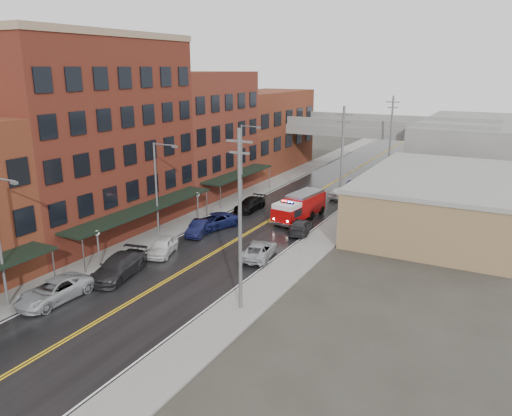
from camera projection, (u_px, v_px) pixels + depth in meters
The scene contains 32 objects.
road at pixel (252, 230), 49.18m from camera, with size 11.00×160.00×0.02m, color black.
sidewalk_left at pixel (191, 220), 52.44m from camera, with size 3.00×160.00×0.15m, color slate.
sidewalk_right at pixel (322, 241), 45.88m from camera, with size 3.00×160.00×0.15m, color slate.
curb_left at pixel (204, 222), 51.70m from camera, with size 0.30×160.00×0.15m, color gray.
curb_right at pixel (305, 239), 46.62m from camera, with size 0.30×160.00×0.15m, color gray.
brick_building_b at pixel (92, 139), 46.75m from camera, with size 9.00×20.00×18.00m, color #5E2319.
brick_building_c at pixel (198, 134), 62.05m from camera, with size 9.00×15.00×15.00m, color #5B261B.
brick_building_far at pixel (262, 131), 77.34m from camera, with size 9.00×20.00×12.00m, color #612B19.
tan_building at pixel (440, 202), 49.81m from camera, with size 14.00×22.00×5.00m, color #94794F.
right_far_block at pixel (486, 148), 74.03m from camera, with size 18.00×30.00×8.00m, color slate.
awning_1 at pixel (144, 209), 45.78m from camera, with size 2.60×18.00×3.09m.
awning_2 at pixel (239, 174), 60.66m from camera, with size 2.60×13.00×3.09m.
globe_lamp_1 at pixel (98, 240), 39.52m from camera, with size 0.44×0.44×3.12m.
globe_lamp_2 at pixel (198, 200), 51.43m from camera, with size 0.44×0.44×3.12m.
street_lamp_0 at pixel (0, 234), 31.99m from camera, with size 2.64×0.22×9.00m.
street_lamp_1 at pixel (158, 184), 45.61m from camera, with size 2.64×0.22×9.00m.
street_lamp_2 at pixel (243, 157), 59.22m from camera, with size 2.64×0.22×9.00m.
utility_pole_0 at pixel (240, 219), 31.46m from camera, with size 1.80×0.24×12.00m.
utility_pole_1 at pixel (342, 165), 48.48m from camera, with size 1.80×0.24×12.00m.
utility_pole_2 at pixel (390, 140), 65.49m from camera, with size 1.80×0.24×12.00m.
overpass at pixel (353, 133), 74.77m from camera, with size 40.00×10.00×7.50m.
fire_truck at pixel (299, 206), 52.26m from camera, with size 3.68×7.72×2.74m.
parked_car_left_2 at pixel (54, 291), 34.13m from camera, with size 2.53×5.49×1.53m, color #9FA3A7.
parked_car_left_3 at pixel (118, 267), 38.08m from camera, with size 2.35×5.78×1.68m, color black.
parked_car_left_4 at pixel (163, 246), 42.74m from camera, with size 1.71×4.24×1.45m, color silver.
parked_car_left_5 at pixel (199, 228), 47.77m from camera, with size 1.46×4.20×1.38m, color black.
parked_car_left_6 at pixel (214, 221), 49.62m from camera, with size 2.45×5.31×1.47m, color #131A4A.
parked_car_left_7 at pixel (250, 204), 55.86m from camera, with size 1.99×4.90×1.42m, color black.
parked_car_right_0 at pixel (259, 250), 41.92m from camera, with size 2.32×5.02×1.40m, color #999BA1.
parked_car_right_1 at pixel (301, 226), 48.27m from camera, with size 1.89×4.65×1.35m, color #252527.
parked_car_right_2 at pixel (343, 192), 60.99m from camera, with size 1.76×4.38×1.49m, color silver.
parked_car_right_3 at pixel (357, 186), 64.26m from camera, with size 1.63×4.68×1.54m, color black.
Camera 1 is at (22.16, -11.13, 15.52)m, focal length 35.00 mm.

